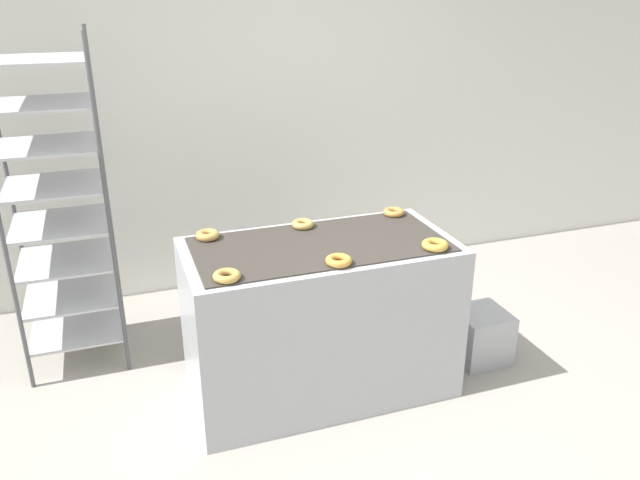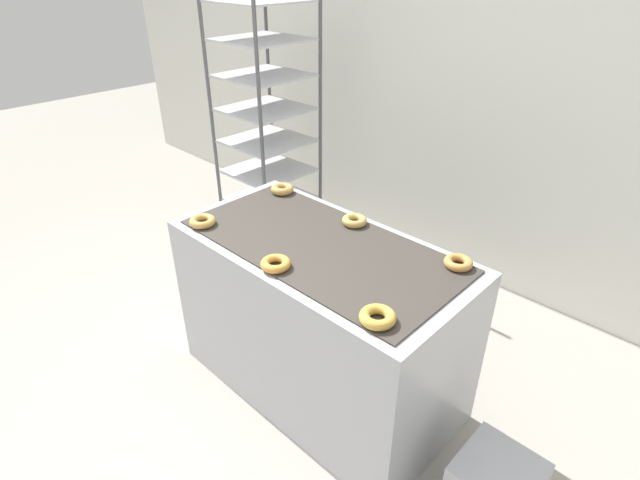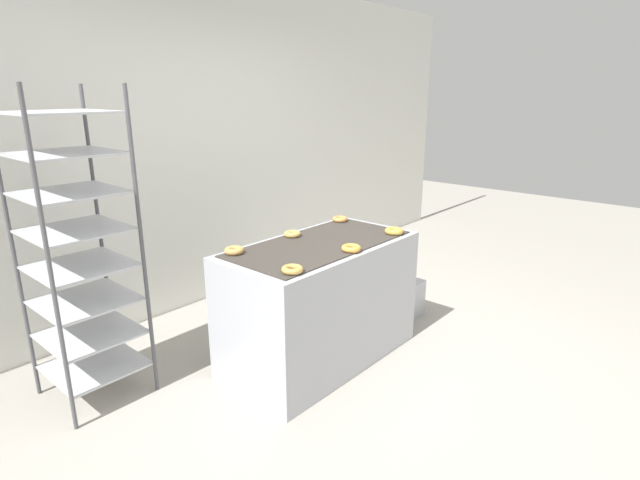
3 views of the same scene
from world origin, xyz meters
name	(u,v)px [view 1 (image 1 of 3)]	position (x,y,z in m)	size (l,w,h in m)	color
ground_plane	(362,456)	(0.00, 0.00, 0.00)	(14.00, 14.00, 0.00)	#9E998E
wall_back	(247,92)	(0.00, 2.12, 1.40)	(8.00, 0.05, 2.80)	silver
fryer_machine	(320,318)	(0.00, 0.60, 0.43)	(1.39, 0.71, 0.86)	#A8AAB2
baking_rack_cart	(58,205)	(-1.26, 1.39, 0.96)	(0.54, 0.55, 1.89)	#4C4C51
glaze_bin	(480,335)	(0.99, 0.55, 0.15)	(0.30, 0.30, 0.31)	#A8AAB2
donut_near_left	(227,276)	(-0.53, 0.35, 0.88)	(0.12, 0.12, 0.04)	#BC9147
donut_near_center	(339,260)	(0.00, 0.34, 0.88)	(0.13, 0.13, 0.04)	gold
donut_near_right	(435,245)	(0.52, 0.35, 0.88)	(0.13, 0.13, 0.04)	gold
donut_far_left	(207,235)	(-0.53, 0.86, 0.88)	(0.12, 0.12, 0.04)	tan
donut_far_center	(303,224)	(-0.01, 0.85, 0.88)	(0.12, 0.12, 0.04)	tan
donut_far_right	(394,212)	(0.54, 0.87, 0.88)	(0.12, 0.12, 0.04)	#BE8642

